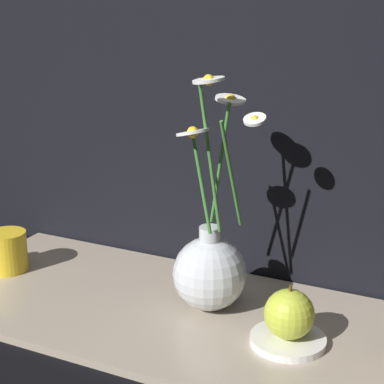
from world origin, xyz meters
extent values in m
plane|color=black|center=(0.00, 0.00, 0.00)|extent=(6.00, 6.00, 0.00)
cube|color=tan|center=(0.00, 0.00, 0.01)|extent=(0.82, 0.34, 0.01)
sphere|color=silver|center=(0.02, 0.03, 0.07)|extent=(0.11, 0.11, 0.11)
cylinder|color=silver|center=(0.02, 0.03, 0.12)|extent=(0.03, 0.03, 0.03)
cylinder|color=#3D7A33|center=(0.02, 0.02, 0.25)|extent=(0.03, 0.02, 0.22)
cylinder|color=white|center=(0.03, 0.00, 0.36)|extent=(0.05, 0.05, 0.01)
sphere|color=yellow|center=(0.03, 0.00, 0.36)|extent=(0.02, 0.02, 0.02)
cylinder|color=#3D7A33|center=(0.05, 0.03, 0.22)|extent=(0.01, 0.07, 0.17)
cylinder|color=white|center=(0.09, 0.03, 0.30)|extent=(0.03, 0.03, 0.02)
sphere|color=yellow|center=(0.09, 0.03, 0.30)|extent=(0.01, 0.01, 0.01)
cylinder|color=#3D7A33|center=(0.03, 0.05, 0.23)|extent=(0.04, 0.02, 0.18)
cylinder|color=white|center=(0.04, 0.06, 0.32)|extent=(0.06, 0.06, 0.01)
sphere|color=yellow|center=(0.04, 0.06, 0.32)|extent=(0.02, 0.02, 0.02)
cylinder|color=#3D7A33|center=(0.01, 0.01, 0.21)|extent=(0.04, 0.02, 0.15)
cylinder|color=white|center=(0.01, 0.00, 0.28)|extent=(0.06, 0.06, 0.02)
sphere|color=yellow|center=(0.01, 0.00, 0.28)|extent=(0.02, 0.02, 0.02)
cylinder|color=yellow|center=(-0.34, 0.01, 0.05)|extent=(0.06, 0.06, 0.07)
cylinder|color=white|center=(0.16, -0.02, 0.02)|extent=(0.10, 0.10, 0.01)
sphere|color=#B7C638|center=(0.16, -0.02, 0.06)|extent=(0.07, 0.07, 0.07)
cylinder|color=#4C3819|center=(0.16, -0.02, 0.09)|extent=(0.00, 0.00, 0.01)
camera|label=1|loc=(0.37, -0.76, 0.47)|focal=60.00mm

